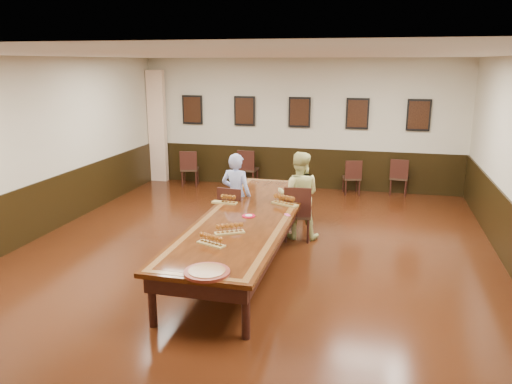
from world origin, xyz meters
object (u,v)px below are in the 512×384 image
(chair_man, at_px, (234,212))
(spare_chair_d, at_px, (399,176))
(spare_chair_a, at_px, (190,168))
(person_man, at_px, (236,195))
(conference_table, at_px, (248,223))
(spare_chair_b, at_px, (248,168))
(carved_platter, at_px, (207,272))
(spare_chair_c, at_px, (352,177))
(person_woman, at_px, (299,195))
(chair_woman, at_px, (298,212))

(chair_man, height_order, spare_chair_d, chair_man)
(spare_chair_a, distance_m, person_man, 4.11)
(chair_man, distance_m, spare_chair_d, 4.88)
(conference_table, bearing_deg, spare_chair_b, 104.82)
(chair_man, xyz_separation_m, conference_table, (0.52, -0.97, 0.13))
(chair_man, bearing_deg, spare_chair_b, -71.10)
(chair_man, height_order, carved_platter, chair_man)
(spare_chair_b, xyz_separation_m, carved_platter, (1.37, -7.04, 0.29))
(chair_man, xyz_separation_m, spare_chair_c, (1.88, 3.65, -0.06))
(spare_chair_a, relative_size, person_woman, 0.58)
(chair_man, distance_m, spare_chair_b, 3.84)
(chair_woman, distance_m, person_man, 1.16)
(chair_man, relative_size, conference_table, 0.19)
(spare_chair_a, height_order, conference_table, spare_chair_a)
(person_woman, xyz_separation_m, conference_table, (-0.61, -1.24, -0.18))
(spare_chair_b, relative_size, person_man, 0.63)
(spare_chair_c, distance_m, person_man, 4.02)
(person_man, bearing_deg, spare_chair_b, -70.59)
(spare_chair_b, xyz_separation_m, spare_chair_c, (2.61, -0.12, -0.06))
(chair_woman, bearing_deg, spare_chair_b, -68.05)
(chair_woman, xyz_separation_m, spare_chair_a, (-3.37, 3.37, -0.05))
(spare_chair_b, bearing_deg, person_woman, 121.15)
(spare_chair_a, relative_size, person_man, 0.60)
(chair_man, xyz_separation_m, person_woman, (1.13, 0.27, 0.31))
(spare_chair_a, height_order, spare_chair_d, spare_chair_a)
(chair_woman, bearing_deg, person_man, -2.35)
(spare_chair_b, xyz_separation_m, conference_table, (1.25, -4.74, 0.13))
(chair_man, distance_m, carved_platter, 3.34)
(spare_chair_a, xyz_separation_m, spare_chair_c, (4.11, 0.11, -0.03))
(chair_woman, distance_m, person_woman, 0.30)
(person_woman, height_order, carved_platter, person_woman)
(spare_chair_c, xyz_separation_m, carved_platter, (-1.24, -6.92, 0.35))
(spare_chair_c, height_order, spare_chair_d, spare_chair_d)
(chair_man, height_order, spare_chair_a, chair_man)
(chair_man, height_order, chair_woman, chair_woman)
(spare_chair_d, bearing_deg, chair_woman, 70.57)
(chair_man, bearing_deg, spare_chair_c, -109.31)
(spare_chair_a, bearing_deg, person_woman, 122.61)
(spare_chair_a, bearing_deg, chair_woman, 121.77)
(chair_man, xyz_separation_m, spare_chair_d, (2.99, 3.86, -0.04))
(spare_chair_a, relative_size, conference_table, 0.18)
(person_man, bearing_deg, spare_chair_a, -48.91)
(chair_woman, relative_size, conference_table, 0.20)
(spare_chair_b, bearing_deg, conference_table, 108.01)
(spare_chair_a, bearing_deg, carved_platter, 99.68)
(spare_chair_a, distance_m, spare_chair_b, 1.52)
(spare_chair_c, bearing_deg, spare_chair_d, 176.52)
(spare_chair_a, height_order, person_woman, person_woman)
(spare_chair_c, height_order, conference_table, spare_chair_c)
(spare_chair_b, height_order, carved_platter, spare_chair_b)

